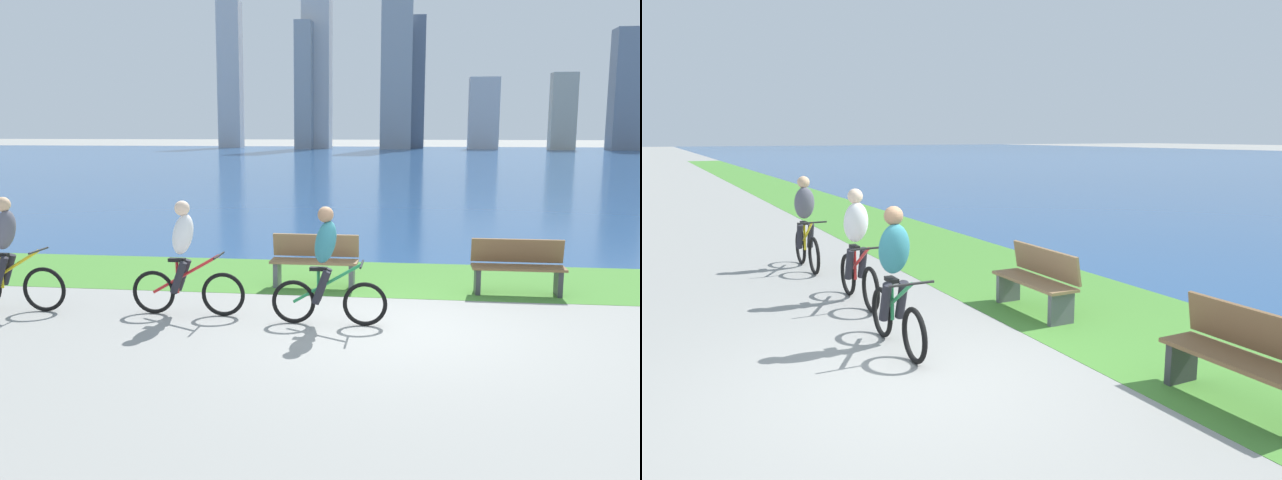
% 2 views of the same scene
% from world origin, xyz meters
% --- Properties ---
extents(ground_plane, '(300.00, 300.00, 0.00)m').
position_xyz_m(ground_plane, '(0.00, 0.00, 0.00)').
color(ground_plane, gray).
extents(grass_strip_bayside, '(120.00, 2.95, 0.01)m').
position_xyz_m(grass_strip_bayside, '(0.00, 3.18, 0.00)').
color(grass_strip_bayside, '#478433').
rests_on(grass_strip_bayside, ground).
extents(bay_water_surface, '(300.00, 86.79, 0.00)m').
position_xyz_m(bay_water_surface, '(0.00, 48.05, 0.00)').
color(bay_water_surface, navy).
rests_on(bay_water_surface, ground).
extents(cyclist_lead, '(1.62, 0.52, 1.66)m').
position_xyz_m(cyclist_lead, '(-0.91, 0.11, 0.83)').
color(cyclist_lead, black).
rests_on(cyclist_lead, ground).
extents(cyclist_trailing, '(1.70, 0.52, 1.69)m').
position_xyz_m(cyclist_trailing, '(-3.01, 0.34, 0.84)').
color(cyclist_trailing, black).
rests_on(cyclist_trailing, ground).
extents(cyclist_distant_rear, '(1.70, 0.52, 1.72)m').
position_xyz_m(cyclist_distant_rear, '(-5.71, 0.23, 0.84)').
color(cyclist_distant_rear, black).
rests_on(cyclist_distant_rear, ground).
extents(bench_near_path, '(1.50, 0.47, 0.90)m').
position_xyz_m(bench_near_path, '(2.00, 2.32, 0.45)').
color(bench_near_path, brown).
rests_on(bench_near_path, ground).
extents(bench_far_along_path, '(1.50, 0.47, 0.90)m').
position_xyz_m(bench_far_along_path, '(-1.39, 2.40, 0.45)').
color(bench_far_along_path, olive).
rests_on(bench_far_along_path, ground).
extents(city_skyline_far_shore, '(54.41, 7.93, 27.31)m').
position_xyz_m(city_skyline_far_shore, '(-2.65, 81.59, 10.42)').
color(city_skyline_far_shore, '#B7B7BC').
rests_on(city_skyline_far_shore, ground).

